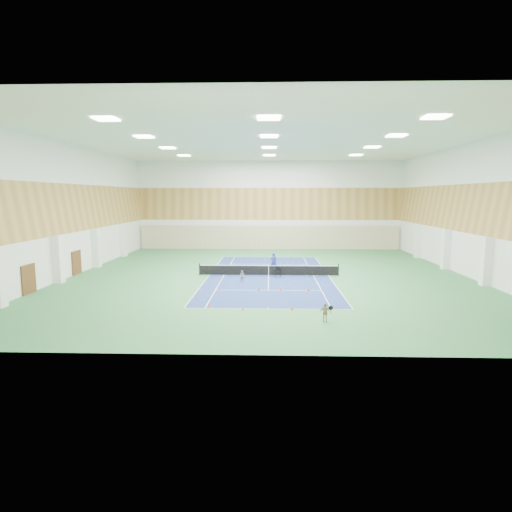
{
  "coord_description": "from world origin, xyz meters",
  "views": [
    {
      "loc": [
        0.09,
        -38.82,
        7.25
      ],
      "look_at": [
        -1.12,
        -1.45,
        2.0
      ],
      "focal_mm": 30.0,
      "sensor_mm": 36.0,
      "label": 1
    }
  ],
  "objects_px": {
    "coach": "(273,262)",
    "ball_cart": "(278,272)",
    "tennis_net": "(269,269)",
    "child_court": "(242,276)",
    "child_apron": "(325,312)"
  },
  "relations": [
    {
      "from": "ball_cart",
      "to": "tennis_net",
      "type": "bearing_deg",
      "value": 135.12
    },
    {
      "from": "child_apron",
      "to": "tennis_net",
      "type": "bearing_deg",
      "value": 100.95
    },
    {
      "from": "coach",
      "to": "ball_cart",
      "type": "bearing_deg",
      "value": 71.58
    },
    {
      "from": "child_court",
      "to": "child_apron",
      "type": "relative_size",
      "value": 0.9
    },
    {
      "from": "coach",
      "to": "ball_cart",
      "type": "xyz_separation_m",
      "value": [
        0.37,
        -3.31,
        -0.42
      ]
    },
    {
      "from": "tennis_net",
      "to": "coach",
      "type": "distance_m",
      "value": 2.58
    },
    {
      "from": "coach",
      "to": "tennis_net",
      "type": "bearing_deg",
      "value": 54.61
    },
    {
      "from": "child_apron",
      "to": "ball_cart",
      "type": "height_order",
      "value": "child_apron"
    },
    {
      "from": "coach",
      "to": "ball_cart",
      "type": "distance_m",
      "value": 3.35
    },
    {
      "from": "child_apron",
      "to": "ball_cart",
      "type": "bearing_deg",
      "value": 98.33
    },
    {
      "from": "tennis_net",
      "to": "ball_cart",
      "type": "relative_size",
      "value": 13.68
    },
    {
      "from": "child_court",
      "to": "ball_cart",
      "type": "xyz_separation_m",
      "value": [
        3.07,
        2.29,
        -0.03
      ]
    },
    {
      "from": "child_court",
      "to": "child_apron",
      "type": "distance_m",
      "value": 12.77
    },
    {
      "from": "tennis_net",
      "to": "child_court",
      "type": "bearing_deg",
      "value": -125.84
    },
    {
      "from": "tennis_net",
      "to": "child_apron",
      "type": "relative_size",
      "value": 11.56
    }
  ]
}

